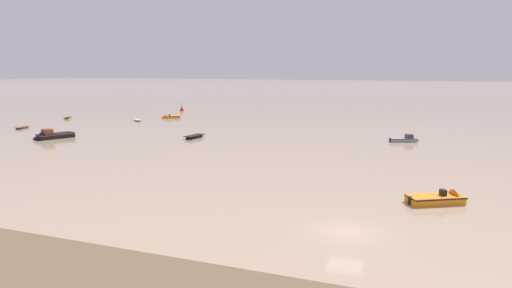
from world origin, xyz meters
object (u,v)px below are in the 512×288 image
at_px(rowboat_moored_6, 138,120).
at_px(motorboat_moored_4, 50,137).
at_px(motorboat_moored_1, 444,200).
at_px(channel_buoy, 182,109).
at_px(rowboat_moored_4, 194,137).
at_px(rowboat_moored_5, 68,118).
at_px(motorboat_moored_2, 169,117).
at_px(motorboat_moored_3, 407,140).
at_px(rowboat_moored_2, 22,128).

xyz_separation_m(rowboat_moored_6, motorboat_moored_4, (1.70, -25.95, 0.24)).
bearing_deg(motorboat_moored_1, channel_buoy, 103.71).
bearing_deg(rowboat_moored_4, motorboat_moored_4, 119.90).
distance_m(rowboat_moored_5, channel_buoy, 29.51).
height_order(motorboat_moored_2, motorboat_moored_3, motorboat_moored_3).
distance_m(motorboat_moored_1, motorboat_moored_3, 33.30).
relative_size(motorboat_moored_1, rowboat_moored_6, 1.79).
height_order(rowboat_moored_4, channel_buoy, channel_buoy).
bearing_deg(rowboat_moored_2, motorboat_moored_2, 138.23).
bearing_deg(motorboat_moored_4, rowboat_moored_5, -118.32).
distance_m(rowboat_moored_5, motorboat_moored_4, 30.50).
bearing_deg(motorboat_moored_2, rowboat_moored_6, 32.68).
distance_m(rowboat_moored_5, motorboat_moored_3, 72.78).
relative_size(motorboat_moored_1, rowboat_moored_4, 1.23).
bearing_deg(motorboat_moored_2, motorboat_moored_4, 53.62).
bearing_deg(motorboat_moored_1, motorboat_moored_3, 67.62).
bearing_deg(rowboat_moored_6, motorboat_moored_1, 179.41).
relative_size(rowboat_moored_2, channel_buoy, 1.47).
xyz_separation_m(rowboat_moored_4, motorboat_moored_4, (-21.27, -9.02, 0.18)).
bearing_deg(rowboat_moored_4, rowboat_moored_6, 60.53).
bearing_deg(rowboat_moored_5, motorboat_moored_3, 59.68).
relative_size(motorboat_moored_1, rowboat_moored_5, 1.73).
height_order(rowboat_moored_4, rowboat_moored_5, rowboat_moored_4).
height_order(motorboat_moored_1, rowboat_moored_6, motorboat_moored_1).
height_order(motorboat_moored_1, rowboat_moored_5, motorboat_moored_1).
distance_m(motorboat_moored_2, motorboat_moored_3, 54.45).
bearing_deg(motorboat_moored_1, rowboat_moored_2, 132.06).
height_order(rowboat_moored_2, motorboat_moored_3, motorboat_moored_3).
xyz_separation_m(motorboat_moored_2, rowboat_moored_5, (-20.37, -9.40, -0.06)).
height_order(motorboat_moored_2, channel_buoy, channel_buoy).
bearing_deg(motorboat_moored_4, motorboat_moored_1, 98.87).
xyz_separation_m(motorboat_moored_2, motorboat_moored_3, (52.13, -15.72, 0.07)).
xyz_separation_m(rowboat_moored_5, channel_buoy, (13.99, 25.98, 0.33)).
xyz_separation_m(rowboat_moored_4, motorboat_moored_2, (-19.72, 24.38, 0.01)).
bearing_deg(motorboat_moored_4, rowboat_moored_4, 136.56).
xyz_separation_m(motorboat_moored_1, rowboat_moored_4, (-37.02, 24.32, -0.07)).
distance_m(rowboat_moored_2, rowboat_moored_5, 16.75).
bearing_deg(channel_buoy, motorboat_moored_4, -84.48).
xyz_separation_m(motorboat_moored_3, channel_buoy, (-58.51, 32.29, 0.20)).
height_order(motorboat_moored_1, motorboat_moored_2, motorboat_moored_1).
height_order(rowboat_moored_2, rowboat_moored_5, rowboat_moored_2).
bearing_deg(motorboat_moored_1, motorboat_moored_4, 134.96).
distance_m(motorboat_moored_2, rowboat_moored_5, 22.43).
distance_m(motorboat_moored_3, channel_buoy, 66.83).
distance_m(motorboat_moored_1, rowboat_moored_5, 86.54).
distance_m(rowboat_moored_4, motorboat_moored_2, 31.35).
distance_m(rowboat_moored_4, channel_buoy, 48.56).
relative_size(rowboat_moored_6, channel_buoy, 1.35).
xyz_separation_m(motorboat_moored_1, rowboat_moored_2, (-72.80, 23.11, -0.11)).
bearing_deg(motorboat_moored_2, motorboat_moored_3, 129.50).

